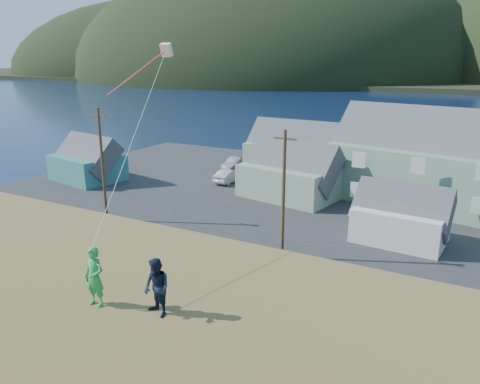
% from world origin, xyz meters
% --- Properties ---
extents(ground, '(900.00, 900.00, 0.00)m').
position_xyz_m(ground, '(0.00, 0.00, 0.00)').
color(ground, '#0A1638').
rests_on(ground, ground).
extents(grass_strip, '(110.00, 8.00, 0.10)m').
position_xyz_m(grass_strip, '(0.00, -2.00, 0.05)').
color(grass_strip, '#4C3D19').
rests_on(grass_strip, ground).
extents(waterfront_lot, '(72.00, 36.00, 0.12)m').
position_xyz_m(waterfront_lot, '(0.00, 17.00, 0.06)').
color(waterfront_lot, '#28282B').
rests_on(waterfront_lot, ground).
extents(wharf, '(26.00, 14.00, 0.90)m').
position_xyz_m(wharf, '(-6.00, 40.00, 0.45)').
color(wharf, gray).
rests_on(wharf, ground).
extents(shed_teal, '(9.01, 7.04, 6.39)m').
position_xyz_m(shed_teal, '(-29.12, 10.91, 2.39)').
color(shed_teal, '#307065').
rests_on(shed_teal, waterfront_lot).
extents(shed_palegreen_near, '(10.54, 7.63, 7.01)m').
position_xyz_m(shed_palegreen_near, '(-6.05, 15.52, 2.64)').
color(shed_palegreen_near, gray).
rests_on(shed_palegreen_near, waterfront_lot).
extents(shed_white, '(7.36, 5.16, 5.59)m').
position_xyz_m(shed_white, '(5.95, 8.64, 2.17)').
color(shed_white, silver).
rests_on(shed_white, waterfront_lot).
extents(shed_palegreen_far, '(11.91, 7.26, 7.80)m').
position_xyz_m(shed_palegreen_far, '(-9.59, 25.79, 2.97)').
color(shed_palegreen_far, gray).
rests_on(shed_palegreen_far, waterfront_lot).
extents(utility_poles, '(30.02, 0.24, 9.70)m').
position_xyz_m(utility_poles, '(-2.32, 1.50, 4.73)').
color(utility_poles, '#47331E').
rests_on(utility_poles, waterfront_lot).
extents(parked_cars, '(22.97, 11.86, 1.58)m').
position_xyz_m(parked_cars, '(-8.49, 21.06, 0.86)').
color(parked_cars, black).
rests_on(parked_cars, waterfront_lot).
extents(kite_flyer_green, '(0.63, 0.42, 1.70)m').
position_xyz_m(kite_flyer_green, '(2.18, -18.49, 8.05)').
color(kite_flyer_green, green).
rests_on(kite_flyer_green, hillside).
extents(kite_flyer_navy, '(0.92, 0.81, 1.59)m').
position_xyz_m(kite_flyer_navy, '(3.98, -18.09, 7.99)').
color(kite_flyer_navy, black).
rests_on(kite_flyer_navy, hillside).
extents(kite_rig, '(2.56, 4.62, 10.86)m').
position_xyz_m(kite_rig, '(-1.69, -10.11, 13.85)').
color(kite_rig, '#FEE5C1').
rests_on(kite_rig, ground).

